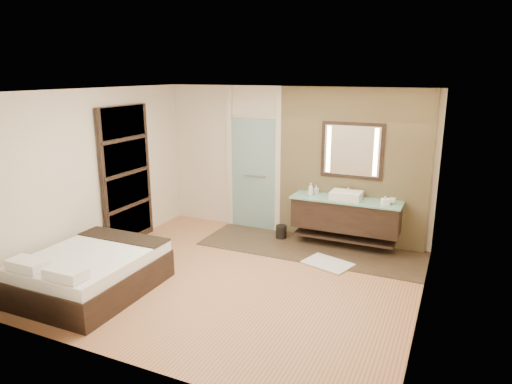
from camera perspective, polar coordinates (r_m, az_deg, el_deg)
The scene contains 15 objects.
floor at distance 6.79m, azimuth -2.31°, elevation -10.86°, with size 5.00×5.00×0.00m, color #996540.
tile_strip at distance 7.95m, azimuth 6.83°, elevation -6.98°, with size 3.80×1.30×0.01m, color #352A1D.
stone_wall at distance 8.01m, azimuth 11.87°, elevation 3.03°, with size 2.60×0.08×2.70m, color tan.
vanity at distance 7.92m, azimuth 11.11°, elevation -2.81°, with size 1.85×0.55×0.88m.
mirror_unit at distance 7.90m, azimuth 11.90°, elevation 5.09°, with size 1.06×0.04×0.96m.
frosted_door at distance 8.62m, azimuth -0.28°, elevation 2.77°, with size 1.10×0.12×2.70m.
shoji_partition at distance 8.17m, azimuth -15.86°, elevation 2.00°, with size 0.06×1.20×2.40m.
bed at distance 6.71m, azimuth -19.85°, elevation -9.39°, with size 1.46×1.82×0.70m.
bath_mat at distance 7.36m, azimuth 8.96°, elevation -8.80°, with size 0.72×0.50×0.02m, color silver.
waste_bin at distance 8.32m, azimuth 3.16°, elevation -5.01°, with size 0.20×0.20×0.25m, color black.
tissue_box at distance 7.61m, azimuth 15.87°, elevation -1.20°, with size 0.12×0.12×0.10m, color white.
soap_bottle_a at distance 7.96m, azimuth 6.86°, elevation 0.38°, with size 0.08×0.08×0.21m, color white.
soap_bottle_b at distance 8.05m, azimuth 7.50°, elevation 0.31°, with size 0.07×0.07×0.16m, color #B2B2B2.
soap_bottle_c at distance 7.62m, azimuth 15.84°, elevation -1.02°, with size 0.11×0.11×0.15m, color #A1CAC6.
cup at distance 7.71m, azimuth 16.64°, elevation -1.08°, with size 0.12×0.12×0.09m, color white.
Camera 1 is at (2.77, -5.46, 2.94)m, focal length 32.00 mm.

